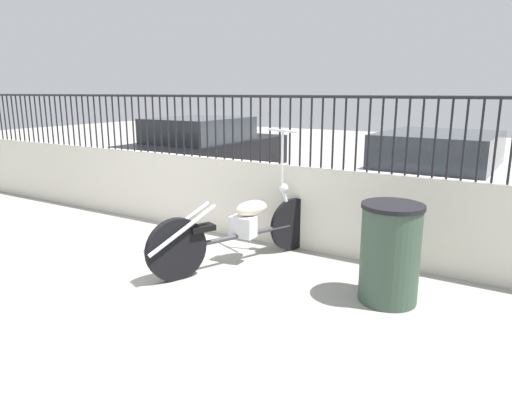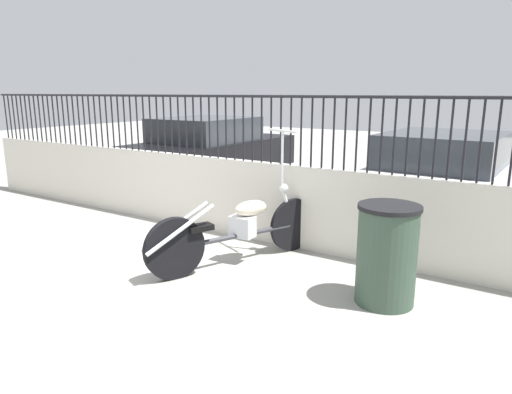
% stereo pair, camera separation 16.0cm
% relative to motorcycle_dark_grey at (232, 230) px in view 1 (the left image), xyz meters
% --- Properties ---
extents(ground_plane, '(40.00, 40.00, 0.00)m').
position_rel_motorcycle_dark_grey_xyz_m(ground_plane, '(-0.93, -1.47, -0.42)').
color(ground_plane, gray).
extents(low_wall, '(10.64, 0.18, 1.04)m').
position_rel_motorcycle_dark_grey_xyz_m(low_wall, '(-0.93, 1.00, 0.10)').
color(low_wall, beige).
rests_on(low_wall, ground_plane).
extents(fence_railing, '(10.64, 0.04, 0.86)m').
position_rel_motorcycle_dark_grey_xyz_m(fence_railing, '(-0.93, 1.00, 1.16)').
color(fence_railing, black).
rests_on(fence_railing, low_wall).
extents(motorcycle_dark_grey, '(1.02, 2.12, 1.52)m').
position_rel_motorcycle_dark_grey_xyz_m(motorcycle_dark_grey, '(0.00, 0.00, 0.00)').
color(motorcycle_dark_grey, black).
rests_on(motorcycle_dark_grey, ground_plane).
extents(trash_bin, '(0.57, 0.57, 0.94)m').
position_rel_motorcycle_dark_grey_xyz_m(trash_bin, '(1.77, 0.01, 0.06)').
color(trash_bin, '#334738').
rests_on(trash_bin, ground_plane).
extents(car_black, '(1.83, 4.19, 1.41)m').
position_rel_motorcycle_dark_grey_xyz_m(car_black, '(-3.23, 3.72, 0.29)').
color(car_black, black).
rests_on(car_black, ground_plane).
extents(car_silver, '(1.97, 4.21, 1.34)m').
position_rel_motorcycle_dark_grey_xyz_m(car_silver, '(1.58, 3.45, 0.26)').
color(car_silver, black).
rests_on(car_silver, ground_plane).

